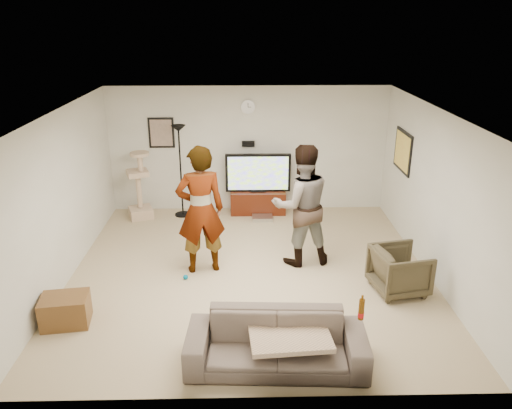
{
  "coord_description": "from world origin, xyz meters",
  "views": [
    {
      "loc": [
        -0.07,
        -6.92,
        3.76
      ],
      "look_at": [
        0.1,
        0.2,
        1.05
      ],
      "focal_mm": 35.01,
      "sensor_mm": 36.0,
      "label": 1
    }
  ],
  "objects_px": {
    "person_right": "(301,205)",
    "armchair": "(400,270)",
    "tv_stand": "(258,202)",
    "person_left": "(201,210)",
    "side_table": "(65,310)",
    "floor_lamp": "(181,172)",
    "cat_tree": "(139,185)",
    "sofa": "(276,342)",
    "beer_bottle": "(361,309)",
    "tv": "(258,173)"
  },
  "relations": [
    {
      "from": "person_right",
      "to": "armchair",
      "type": "relative_size",
      "value": 2.67
    },
    {
      "from": "tv_stand",
      "to": "armchair",
      "type": "distance_m",
      "value": 3.69
    },
    {
      "from": "person_left",
      "to": "side_table",
      "type": "height_order",
      "value": "person_left"
    },
    {
      "from": "tv_stand",
      "to": "floor_lamp",
      "type": "distance_m",
      "value": 1.66
    },
    {
      "from": "tv_stand",
      "to": "cat_tree",
      "type": "relative_size",
      "value": 0.81
    },
    {
      "from": "side_table",
      "to": "armchair",
      "type": "bearing_deg",
      "value": 8.95
    },
    {
      "from": "sofa",
      "to": "armchair",
      "type": "xyz_separation_m",
      "value": [
        1.87,
        1.59,
        0.04
      ]
    },
    {
      "from": "person_left",
      "to": "sofa",
      "type": "bearing_deg",
      "value": 100.82
    },
    {
      "from": "cat_tree",
      "to": "beer_bottle",
      "type": "height_order",
      "value": "cat_tree"
    },
    {
      "from": "tv_stand",
      "to": "side_table",
      "type": "relative_size",
      "value": 1.86
    },
    {
      "from": "person_left",
      "to": "beer_bottle",
      "type": "distance_m",
      "value": 3.03
    },
    {
      "from": "tv",
      "to": "sofa",
      "type": "distance_m",
      "value": 4.76
    },
    {
      "from": "beer_bottle",
      "to": "armchair",
      "type": "height_order",
      "value": "beer_bottle"
    },
    {
      "from": "cat_tree",
      "to": "sofa",
      "type": "relative_size",
      "value": 0.66
    },
    {
      "from": "tv_stand",
      "to": "sofa",
      "type": "distance_m",
      "value": 4.73
    },
    {
      "from": "floor_lamp",
      "to": "person_left",
      "type": "distance_m",
      "value": 2.38
    },
    {
      "from": "tv",
      "to": "person_right",
      "type": "bearing_deg",
      "value": -74.09
    },
    {
      "from": "person_right",
      "to": "armchair",
      "type": "distance_m",
      "value": 1.76
    },
    {
      "from": "side_table",
      "to": "tv",
      "type": "bearing_deg",
      "value": 56.09
    },
    {
      "from": "cat_tree",
      "to": "armchair",
      "type": "height_order",
      "value": "cat_tree"
    },
    {
      "from": "floor_lamp",
      "to": "person_left",
      "type": "relative_size",
      "value": 0.9
    },
    {
      "from": "cat_tree",
      "to": "beer_bottle",
      "type": "relative_size",
      "value": 5.39
    },
    {
      "from": "sofa",
      "to": "tv",
      "type": "bearing_deg",
      "value": 93.77
    },
    {
      "from": "person_left",
      "to": "armchair",
      "type": "height_order",
      "value": "person_left"
    },
    {
      "from": "sofa",
      "to": "side_table",
      "type": "height_order",
      "value": "sofa"
    },
    {
      "from": "person_right",
      "to": "floor_lamp",
      "type": "bearing_deg",
      "value": -54.25
    },
    {
      "from": "person_left",
      "to": "tv_stand",
      "type": "bearing_deg",
      "value": -123.97
    },
    {
      "from": "tv_stand",
      "to": "sofa",
      "type": "bearing_deg",
      "value": -89.02
    },
    {
      "from": "tv",
      "to": "person_left",
      "type": "height_order",
      "value": "person_left"
    },
    {
      "from": "tv_stand",
      "to": "tv",
      "type": "bearing_deg",
      "value": 0.0
    },
    {
      "from": "tv_stand",
      "to": "person_right",
      "type": "height_order",
      "value": "person_right"
    },
    {
      "from": "floor_lamp",
      "to": "side_table",
      "type": "height_order",
      "value": "floor_lamp"
    },
    {
      "from": "floor_lamp",
      "to": "sofa",
      "type": "distance_m",
      "value": 4.92
    },
    {
      "from": "person_left",
      "to": "beer_bottle",
      "type": "height_order",
      "value": "person_left"
    },
    {
      "from": "cat_tree",
      "to": "beer_bottle",
      "type": "xyz_separation_m",
      "value": [
        3.34,
        -4.51,
        0.04
      ]
    },
    {
      "from": "floor_lamp",
      "to": "sofa",
      "type": "relative_size",
      "value": 0.89
    },
    {
      "from": "tv_stand",
      "to": "floor_lamp",
      "type": "height_order",
      "value": "floor_lamp"
    },
    {
      "from": "person_right",
      "to": "person_left",
      "type": "bearing_deg",
      "value": -1.34
    },
    {
      "from": "tv",
      "to": "tv_stand",
      "type": "bearing_deg",
      "value": 0.0
    },
    {
      "from": "tv",
      "to": "floor_lamp",
      "type": "relative_size",
      "value": 0.71
    },
    {
      "from": "armchair",
      "to": "side_table",
      "type": "height_order",
      "value": "armchair"
    },
    {
      "from": "armchair",
      "to": "side_table",
      "type": "xyz_separation_m",
      "value": [
        -4.54,
        -0.71,
        -0.14
      ]
    },
    {
      "from": "tv_stand",
      "to": "beer_bottle",
      "type": "height_order",
      "value": "beer_bottle"
    },
    {
      "from": "beer_bottle",
      "to": "armchair",
      "type": "bearing_deg",
      "value": 59.56
    },
    {
      "from": "person_right",
      "to": "beer_bottle",
      "type": "xyz_separation_m",
      "value": [
        0.39,
        -2.55,
        -0.26
      ]
    },
    {
      "from": "cat_tree",
      "to": "side_table",
      "type": "bearing_deg",
      "value": -94.17
    },
    {
      "from": "cat_tree",
      "to": "armchair",
      "type": "relative_size",
      "value": 1.84
    },
    {
      "from": "tv_stand",
      "to": "person_right",
      "type": "bearing_deg",
      "value": -74.09
    },
    {
      "from": "tv",
      "to": "floor_lamp",
      "type": "height_order",
      "value": "floor_lamp"
    },
    {
      "from": "beer_bottle",
      "to": "tv_stand",
      "type": "bearing_deg",
      "value": 102.12
    }
  ]
}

